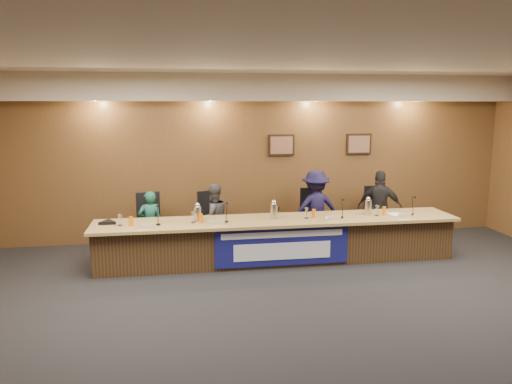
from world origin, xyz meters
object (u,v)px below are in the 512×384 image
(panelist_d, at_px, (380,208))
(office_chair_a, at_px, (151,227))
(office_chair_d, at_px, (377,218))
(carafe_mid, at_px, (274,211))
(banner, at_px, (282,246))
(carafe_left, at_px, (198,214))
(panelist_a, at_px, (150,223))
(office_chair_c, at_px, (314,221))
(panelist_b, at_px, (214,218))
(carafe_right, at_px, (368,207))
(dais_body, at_px, (277,241))
(panelist_c, at_px, (315,209))
(office_chair_b, at_px, (213,225))
(speakerphone, at_px, (108,222))

(panelist_d, bearing_deg, office_chair_a, 23.33)
(office_chair_d, xyz_separation_m, carafe_mid, (-2.21, -0.84, 0.40))
(banner, relative_size, carafe_mid, 8.61)
(banner, height_order, carafe_left, carafe_left)
(panelist_d, bearing_deg, banner, 52.76)
(panelist_d, xyz_separation_m, office_chair_d, (0.00, 0.10, -0.23))
(office_chair_a, height_order, carafe_left, carafe_left)
(panelist_a, height_order, office_chair_c, panelist_a)
(panelist_b, bearing_deg, banner, 113.75)
(carafe_left, height_order, carafe_right, carafe_right)
(banner, xyz_separation_m, panelist_b, (-1.02, 1.14, 0.24))
(banner, xyz_separation_m, panelist_d, (2.14, 1.14, 0.33))
(dais_body, bearing_deg, office_chair_a, 158.87)
(panelist_a, relative_size, office_chair_c, 2.40)
(panelist_c, height_order, office_chair_b, panelist_c)
(panelist_b, distance_m, office_chair_d, 3.17)
(panelist_a, distance_m, carafe_right, 3.83)
(panelist_d, height_order, carafe_right, panelist_d)
(panelist_c, bearing_deg, office_chair_b, -7.70)
(office_chair_b, bearing_deg, office_chair_d, -18.33)
(banner, relative_size, office_chair_c, 4.58)
(panelist_c, distance_m, office_chair_a, 3.03)
(banner, distance_m, office_chair_d, 2.48)
(panelist_d, height_order, carafe_mid, panelist_d)
(panelist_b, height_order, carafe_right, panelist_b)
(panelist_c, height_order, speakerphone, panelist_c)
(panelist_c, height_order, carafe_left, panelist_c)
(dais_body, xyz_separation_m, office_chair_a, (-2.14, 0.83, 0.13))
(office_chair_c, bearing_deg, panelist_c, -90.06)
(carafe_left, bearing_deg, banner, -16.93)
(carafe_left, bearing_deg, panelist_a, 137.54)
(speakerphone, bearing_deg, carafe_mid, -1.55)
(panelist_a, bearing_deg, office_chair_a, -101.12)
(panelist_c, xyz_separation_m, office_chair_a, (-3.02, 0.10, -0.25))
(dais_body, relative_size, office_chair_a, 12.50)
(panelist_a, distance_m, panelist_b, 1.12)
(office_chair_c, bearing_deg, dais_body, -136.65)
(panelist_c, xyz_separation_m, office_chair_b, (-1.89, 0.10, -0.25))
(panelist_b, height_order, panelist_d, panelist_d)
(carafe_left, bearing_deg, office_chair_b, 69.16)
(office_chair_a, distance_m, office_chair_b, 1.12)
(panelist_a, distance_m, carafe_left, 1.13)
(panelist_a, xyz_separation_m, office_chair_a, (0.00, 0.10, -0.10))
(office_chair_a, distance_m, carafe_left, 1.22)
(office_chair_d, height_order, carafe_right, carafe_right)
(office_chair_d, xyz_separation_m, speakerphone, (-4.92, -0.77, 0.30))
(dais_body, bearing_deg, banner, -90.00)
(panelist_d, relative_size, office_chair_c, 2.95)
(panelist_a, distance_m, office_chair_a, 0.14)
(dais_body, xyz_separation_m, panelist_b, (-1.02, 0.73, 0.27))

